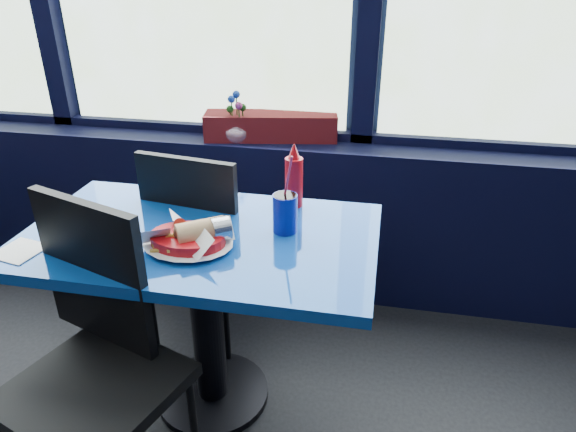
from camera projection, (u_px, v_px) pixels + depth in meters
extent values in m
cube|color=black|center=(207.00, 209.00, 2.71)|extent=(5.00, 0.26, 0.80)
cube|color=black|center=(207.00, 129.00, 2.60)|extent=(4.80, 0.08, 0.06)
cylinder|color=black|center=(214.00, 393.00, 2.07)|extent=(0.44, 0.44, 0.03)
cylinder|color=black|center=(208.00, 329.00, 1.92)|extent=(0.12, 0.12, 0.68)
cube|color=#0D3E92|center=(200.00, 238.00, 1.75)|extent=(1.20, 0.70, 0.04)
cube|color=black|center=(94.00, 388.00, 1.48)|extent=(0.56, 0.56, 0.04)
cube|color=black|center=(94.00, 273.00, 1.55)|extent=(0.41, 0.16, 0.48)
cylinder|color=black|center=(111.00, 385.00, 1.82)|extent=(0.03, 0.03, 0.45)
cylinder|color=black|center=(194.00, 429.00, 1.66)|extent=(0.03, 0.03, 0.45)
cube|color=black|center=(204.00, 246.00, 2.25)|extent=(0.48, 0.48, 0.04)
cube|color=black|center=(189.00, 215.00, 1.95)|extent=(0.40, 0.09, 0.47)
cylinder|color=black|center=(260.00, 278.00, 2.45)|extent=(0.02, 0.02, 0.44)
cylinder|color=black|center=(227.00, 323.00, 2.15)|extent=(0.02, 0.02, 0.44)
cylinder|color=black|center=(193.00, 264.00, 2.56)|extent=(0.02, 0.02, 0.44)
cylinder|color=black|center=(152.00, 305.00, 2.26)|extent=(0.02, 0.02, 0.44)
cube|color=maroon|center=(271.00, 126.00, 2.46)|extent=(0.65, 0.26, 0.13)
imported|color=silver|center=(237.00, 130.00, 2.42)|extent=(0.14, 0.14, 0.12)
cylinder|color=#1E5919|center=(233.00, 122.00, 2.41)|extent=(0.01, 0.01, 0.19)
sphere|color=blue|center=(231.00, 99.00, 2.36)|extent=(0.04, 0.04, 0.04)
cylinder|color=#1E5919|center=(240.00, 126.00, 2.40)|extent=(0.01, 0.01, 0.16)
sphere|color=#D23D90|center=(239.00, 106.00, 2.36)|extent=(0.04, 0.04, 0.04)
cylinder|color=#1E5919|center=(237.00, 119.00, 2.42)|extent=(0.01, 0.01, 0.21)
sphere|color=blue|center=(236.00, 94.00, 2.37)|extent=(0.04, 0.04, 0.04)
cylinder|color=#1E5919|center=(231.00, 127.00, 2.44)|extent=(0.01, 0.01, 0.14)
sphere|color=#1E5919|center=(230.00, 109.00, 2.40)|extent=(0.04, 0.04, 0.04)
cylinder|color=#1E5919|center=(243.00, 126.00, 2.42)|extent=(0.01, 0.01, 0.15)
sphere|color=#1E5919|center=(243.00, 107.00, 2.38)|extent=(0.04, 0.04, 0.04)
cylinder|color=#B70C12|center=(188.00, 241.00, 1.65)|extent=(0.29, 0.29, 0.05)
cylinder|color=white|center=(188.00, 243.00, 1.65)|extent=(0.27, 0.27, 0.00)
cylinder|color=silver|center=(221.00, 230.00, 1.65)|extent=(0.09, 0.10, 0.08)
sphere|color=#522B1C|center=(182.00, 233.00, 1.62)|extent=(0.06, 0.06, 0.06)
cylinder|color=#AD1C12|center=(180.00, 225.00, 1.62)|extent=(0.06, 0.06, 0.01)
cylinder|color=#B70C12|center=(294.00, 182.00, 1.90)|extent=(0.07, 0.07, 0.19)
cone|color=#B70C12|center=(294.00, 150.00, 1.84)|extent=(0.04, 0.04, 0.06)
cylinder|color=#0C188E|center=(285.00, 213.00, 1.73)|extent=(0.08, 0.08, 0.13)
cylinder|color=black|center=(285.00, 196.00, 1.70)|extent=(0.08, 0.08, 0.01)
cylinder|color=#D82D51|center=(287.00, 180.00, 1.66)|extent=(0.05, 0.06, 0.18)
cube|color=white|center=(20.00, 251.00, 1.63)|extent=(0.16, 0.16, 0.00)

